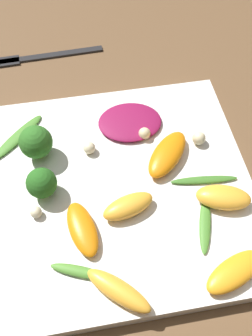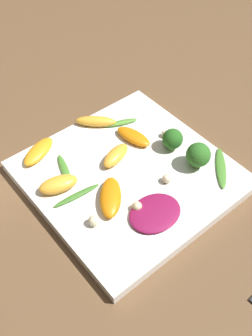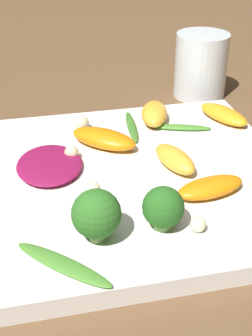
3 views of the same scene
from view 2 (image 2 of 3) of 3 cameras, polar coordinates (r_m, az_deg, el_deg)
ground_plane at (r=0.67m, az=0.42°, el=-1.56°), size 2.40×2.40×0.00m
plate at (r=0.66m, az=0.42°, el=-1.04°), size 0.31×0.31×0.02m
radicchio_leaf_0 at (r=0.60m, az=4.22°, el=-6.50°), size 0.07×0.09×0.01m
orange_segment_0 at (r=0.73m, az=-4.41°, el=6.78°), size 0.07×0.07×0.02m
orange_segment_1 at (r=0.66m, az=-1.79°, el=1.66°), size 0.04×0.07×0.02m
orange_segment_2 at (r=0.70m, az=1.07°, el=4.59°), size 0.07×0.04×0.02m
orange_segment_3 at (r=0.63m, az=-9.79°, el=-2.34°), size 0.05×0.07×0.02m
orange_segment_4 at (r=0.69m, az=-12.58°, el=2.37°), size 0.06×0.08×0.02m
orange_segment_5 at (r=0.61m, az=-2.26°, el=-4.24°), size 0.08×0.08×0.02m
broccoli_floret_0 at (r=0.68m, az=6.78°, el=4.17°), size 0.04×0.04×0.04m
broccoli_floret_1 at (r=0.65m, az=10.45°, el=1.86°), size 0.04×0.04×0.05m
arugula_sprig_0 at (r=0.73m, az=-0.72°, el=6.59°), size 0.03×0.06×0.01m
arugula_sprig_1 at (r=0.67m, az=13.62°, el=0.06°), size 0.08×0.08×0.01m
arugula_sprig_2 at (r=0.66m, az=-8.87°, el=-0.29°), size 0.07×0.03×0.01m
arugula_sprig_3 at (r=0.62m, az=-7.18°, el=-3.99°), size 0.02×0.08×0.01m
macadamia_nut_0 at (r=0.71m, az=5.71°, el=4.98°), size 0.01×0.01×0.01m
macadamia_nut_1 at (r=0.60m, az=1.61°, el=-5.58°), size 0.02×0.02×0.02m
macadamia_nut_2 at (r=0.63m, az=5.97°, el=-1.54°), size 0.02×0.02×0.02m
macadamia_nut_3 at (r=0.58m, az=-4.70°, el=-7.64°), size 0.02×0.02×0.02m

